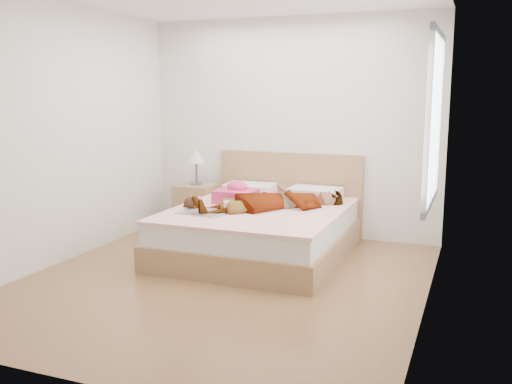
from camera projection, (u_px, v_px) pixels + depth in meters
ground at (222, 281)px, 5.26m from camera, size 4.00×4.00×0.00m
woman at (272, 197)px, 6.04m from camera, size 1.70×1.57×0.23m
hair at (240, 193)px, 6.67m from camera, size 0.55×0.64×0.08m
phone at (244, 183)px, 6.58m from camera, size 0.09×0.10×0.05m
room_shell at (434, 120)px, 4.63m from camera, size 4.00×4.00×4.00m
bed at (262, 228)px, 6.16m from camera, size 1.80×2.08×1.00m
towel at (236, 194)px, 6.34m from camera, size 0.46×0.39×0.23m
magazine at (202, 212)px, 5.78m from camera, size 0.51×0.36×0.03m
coffee_mug at (228, 206)px, 5.91m from camera, size 0.13×0.10×0.10m
plush_toy at (192, 202)px, 6.00m from camera, size 0.17×0.24×0.13m
nightstand at (197, 204)px, 7.14m from camera, size 0.48×0.43×1.03m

